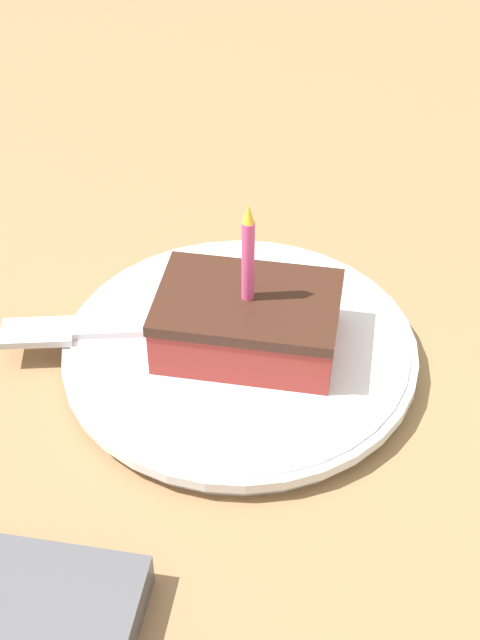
# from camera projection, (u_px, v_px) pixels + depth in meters

# --- Properties ---
(ground_plane) EXTENTS (2.40, 2.40, 0.04)m
(ground_plane) POSITION_uv_depth(u_px,v_px,m) (204.00, 349.00, 0.60)
(ground_plane) COLOR olive
(ground_plane) RESTS_ON ground
(plate) EXTENTS (0.22, 0.22, 0.02)m
(plate) POSITION_uv_depth(u_px,v_px,m) (240.00, 352.00, 0.55)
(plate) COLOR silver
(plate) RESTS_ON ground_plane
(cake_slice) EXTENTS (0.07, 0.11, 0.10)m
(cake_slice) POSITION_uv_depth(u_px,v_px,m) (248.00, 320.00, 0.54)
(cake_slice) COLOR #99332D
(cake_slice) RESTS_ON plate
(fork) EXTENTS (0.06, 0.17, 0.00)m
(fork) POSITION_uv_depth(u_px,v_px,m) (114.00, 330.00, 0.56)
(fork) COLOR silver
(fork) RESTS_ON plate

